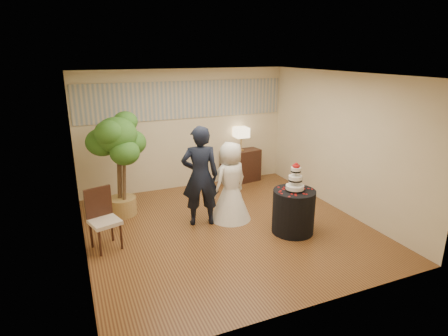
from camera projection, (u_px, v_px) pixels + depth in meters
name	position (u px, v px, depth m)	size (l,w,h in m)	color
floor	(227.00, 228.00, 7.02)	(5.00, 5.00, 0.00)	brown
ceiling	(228.00, 74.00, 6.18)	(5.00, 5.00, 0.00)	white
wall_back	(185.00, 130.00, 8.80)	(5.00, 0.06, 2.80)	beige
wall_front	(312.00, 208.00, 4.40)	(5.00, 0.06, 2.80)	beige
wall_left	(77.00, 173.00, 5.67)	(0.06, 5.00, 2.80)	beige
wall_right	(341.00, 143.00, 7.53)	(0.06, 5.00, 2.80)	beige
mural_border	(185.00, 100.00, 8.57)	(4.90, 0.02, 0.85)	#A2A298
groom	(200.00, 176.00, 6.93)	(0.70, 0.46, 1.91)	black
bride	(231.00, 181.00, 7.18)	(0.80, 0.80, 1.55)	white
cake_table	(293.00, 211.00, 6.75)	(0.76, 0.76, 0.80)	black
wedding_cake	(295.00, 177.00, 6.56)	(0.33, 0.33, 0.52)	white
console	(241.00, 166.00, 9.41)	(0.97, 0.43, 0.81)	#321A12
table_lamp	(241.00, 139.00, 9.20)	(0.32, 0.32, 0.58)	beige
ficus_tree	(119.00, 165.00, 7.28)	(1.00, 1.00, 2.10)	#31631F
side_chair	(105.00, 220.00, 6.15)	(0.47, 0.49, 1.03)	#321A12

